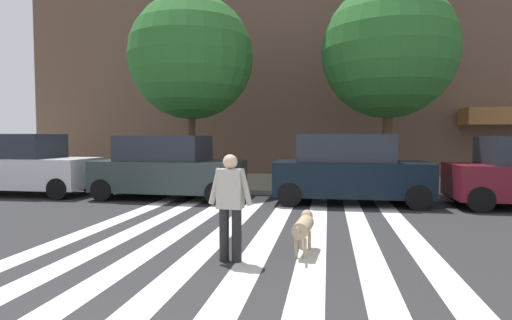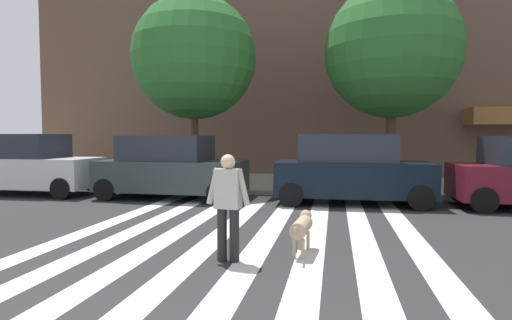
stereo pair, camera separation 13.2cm
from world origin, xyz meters
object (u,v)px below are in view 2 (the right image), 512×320
object	(u,v)px
parked_car_behind_first	(171,168)
street_tree_nearest	(194,58)
street_tree_middle	(392,51)
pedestrian_dog_walker	(228,201)
parked_car_third_in_line	(351,170)
dog_on_leash	(302,226)
parked_car_near_curb	(32,166)

from	to	relation	value
parked_car_behind_first	street_tree_nearest	xyz separation A→B (m)	(-0.05, 2.40, 3.82)
street_tree_middle	pedestrian_dog_walker	xyz separation A→B (m)	(-3.52, -9.18, -3.98)
parked_car_behind_first	street_tree_middle	bearing A→B (deg)	25.44
parked_car_third_in_line	street_tree_nearest	xyz separation A→B (m)	(-5.49, 2.40, 3.80)
street_tree_nearest	dog_on_leash	bearing A→B (deg)	-59.36
parked_car_near_curb	pedestrian_dog_walker	world-z (taller)	parked_car_near_curb
parked_car_near_curb	pedestrian_dog_walker	size ratio (longest dim) A/B	2.61
dog_on_leash	parked_car_behind_first	bearing A→B (deg)	130.50
parked_car_behind_first	street_tree_middle	size ratio (longest dim) A/B	0.63
parked_car_near_curb	street_tree_middle	distance (m)	12.89
parked_car_near_curb	street_tree_nearest	size ratio (longest dim) A/B	0.62
street_tree_middle	pedestrian_dog_walker	distance (m)	10.61
parked_car_near_curb	parked_car_behind_first	world-z (taller)	parked_car_near_curb
parked_car_near_curb	street_tree_nearest	distance (m)	6.62
pedestrian_dog_walker	parked_car_third_in_line	bearing A→B (deg)	70.98
parked_car_near_curb	parked_car_third_in_line	bearing A→B (deg)	-0.00
street_tree_nearest	dog_on_leash	distance (m)	9.88
street_tree_nearest	pedestrian_dog_walker	xyz separation A→B (m)	(3.46, -8.29, -3.84)
parked_car_near_curb	dog_on_leash	size ratio (longest dim) A/B	3.79
pedestrian_dog_walker	parked_car_behind_first	bearing A→B (deg)	120.05
parked_car_third_in_line	dog_on_leash	world-z (taller)	parked_car_third_in_line
parked_car_near_curb	parked_car_third_in_line	xyz separation A→B (m)	(10.32, -0.00, 0.03)
parked_car_behind_first	parked_car_near_curb	bearing A→B (deg)	-179.98
parked_car_behind_first	pedestrian_dog_walker	xyz separation A→B (m)	(3.41, -5.89, -0.02)
parked_car_near_curb	pedestrian_dog_walker	xyz separation A→B (m)	(8.29, -5.89, -0.01)
parked_car_behind_first	pedestrian_dog_walker	size ratio (longest dim) A/B	2.75
street_tree_nearest	street_tree_middle	world-z (taller)	street_tree_middle
parked_car_near_curb	parked_car_behind_first	xyz separation A→B (m)	(4.89, 0.00, 0.00)
parked_car_third_in_line	street_tree_middle	size ratio (longest dim) A/B	0.61
parked_car_third_in_line	dog_on_leash	xyz separation A→B (m)	(-0.96, -5.24, -0.52)
dog_on_leash	parked_car_near_curb	bearing A→B (deg)	150.76
parked_car_behind_first	parked_car_third_in_line	size ratio (longest dim) A/B	1.04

